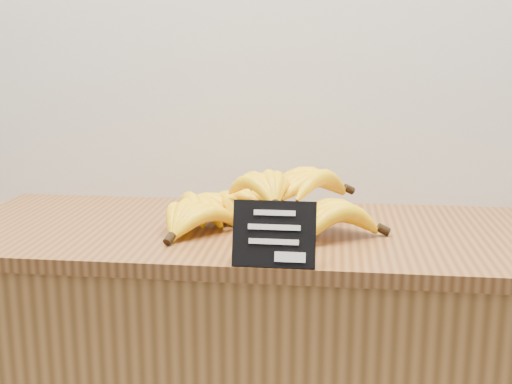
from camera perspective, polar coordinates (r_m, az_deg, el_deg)
The scene contains 3 objects.
counter_top at distance 1.42m, azimuth 0.24°, elevation -3.70°, with size 1.34×0.54×0.03m, color brown.
chalkboard_sign at distance 1.16m, azimuth 1.62°, elevation -3.76°, with size 0.15×0.01×0.12m, color black.
banana_pile at distance 1.41m, azimuth 0.47°, elevation -1.16°, with size 0.53×0.38×0.12m.
Camera 1 is at (0.28, 1.40, 1.32)m, focal length 45.00 mm.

